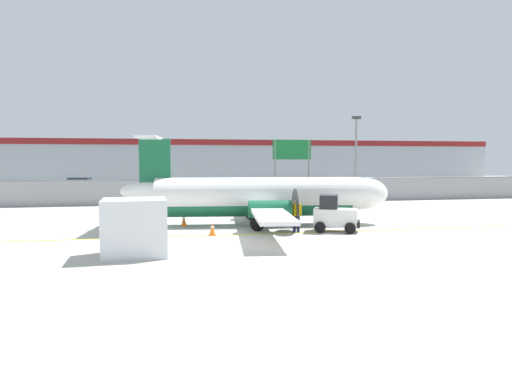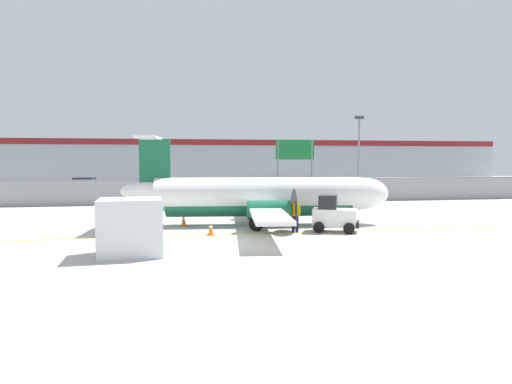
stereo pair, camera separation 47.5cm
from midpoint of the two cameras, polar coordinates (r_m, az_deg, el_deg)
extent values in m
plane|color=#BCB7AD|center=(20.75, -1.13, -6.21)|extent=(140.00, 140.00, 0.00)
cube|color=yellow|center=(22.69, -1.99, -5.31)|extent=(84.00, 0.20, 0.01)
cube|color=gray|center=(38.37, -5.68, 0.04)|extent=(98.00, 0.04, 2.00)
cylinder|color=slate|center=(38.31, -5.69, 1.60)|extent=(98.00, 0.10, 0.10)
cube|color=#38383A|center=(49.87, -6.87, -0.12)|extent=(98.00, 17.00, 0.12)
cube|color=#A8B2BC|center=(68.21, -7.99, 3.69)|extent=(91.00, 8.00, 6.50)
cube|color=maroon|center=(64.26, -7.83, 6.21)|extent=(91.00, 0.20, 0.80)
cylinder|color=white|center=(25.74, -0.11, -0.27)|extent=(11.71, 3.12, 1.90)
ellipsoid|color=white|center=(26.93, 12.91, -0.18)|extent=(2.85, 2.08, 1.80)
ellipsoid|color=white|center=(25.95, -13.63, 0.09)|extent=(3.36, 1.38, 1.05)
cylinder|color=#145938|center=(25.78, -0.11, -1.43)|extent=(10.49, 2.57, 1.48)
cube|color=white|center=(25.80, 0.11, -1.53)|extent=(3.29, 16.08, 0.18)
cylinder|color=#145938|center=(28.39, 0.07, -1.01)|extent=(2.28, 1.13, 0.90)
cone|color=black|center=(28.51, 2.37, -0.99)|extent=(0.49, 0.49, 0.44)
cylinder|color=#262626|center=(28.53, 2.67, -0.99)|extent=(0.26, 2.09, 2.10)
cylinder|color=#145938|center=(23.24, 1.15, -2.15)|extent=(2.28, 1.13, 0.90)
cone|color=black|center=(23.39, 3.96, -2.12)|extent=(0.49, 0.49, 0.44)
cylinder|color=#262626|center=(23.41, 4.32, -2.12)|extent=(0.26, 2.09, 2.10)
cube|color=#145938|center=(25.85, -13.03, 3.08)|extent=(1.71, 0.36, 3.10)
cube|color=white|center=(25.89, -13.41, 6.51)|extent=(1.60, 4.89, 0.14)
cylinder|color=#59595B|center=(26.48, 8.74, -2.29)|extent=(0.15, 0.15, 0.97)
cylinder|color=black|center=(26.53, 8.73, -3.33)|extent=(0.62, 0.28, 0.60)
cylinder|color=#59595B|center=(28.00, -1.09, -1.81)|extent=(0.15, 0.15, 0.90)
cylinder|color=black|center=(28.05, -1.09, -2.72)|extent=(0.78, 0.30, 0.76)
cylinder|color=#59595B|center=(23.61, -0.40, -2.91)|extent=(0.15, 0.15, 0.90)
cylinder|color=black|center=(23.67, -0.40, -3.99)|extent=(0.78, 0.30, 0.76)
cube|color=silver|center=(23.80, 9.36, -3.15)|extent=(2.46, 1.89, 0.90)
cube|color=black|center=(23.74, 8.54, -1.22)|extent=(1.22, 1.28, 0.70)
cube|color=black|center=(23.80, 12.12, -3.92)|extent=(0.59, 1.07, 0.30)
cylinder|color=black|center=(24.42, 11.19, -4.05)|extent=(0.59, 0.39, 0.56)
cylinder|color=black|center=(23.24, 11.11, -4.47)|extent=(0.59, 0.39, 0.56)
cylinder|color=black|center=(24.51, 7.67, -3.99)|extent=(0.59, 0.39, 0.56)
cylinder|color=black|center=(23.32, 7.42, -4.40)|extent=(0.59, 0.39, 0.56)
cylinder|color=#191E4C|center=(23.31, 4.72, -4.02)|extent=(0.22, 0.22, 0.85)
cylinder|color=#191E4C|center=(23.36, 4.24, -4.00)|extent=(0.22, 0.22, 0.85)
cylinder|color=yellow|center=(23.24, 4.49, -2.24)|extent=(0.46, 0.46, 0.60)
cylinder|color=yellow|center=(23.19, 5.02, -2.18)|extent=(0.14, 0.14, 0.55)
cylinder|color=yellow|center=(23.29, 3.96, -2.15)|extent=(0.14, 0.14, 0.55)
sphere|color=tan|center=(23.20, 4.50, -1.16)|extent=(0.22, 0.22, 0.22)
cube|color=silver|center=(18.25, -15.67, -4.29)|extent=(2.50, 2.13, 2.20)
cube|color=#333338|center=(18.25, -15.67, -4.29)|extent=(2.44, 0.21, 2.20)
cube|color=orange|center=(22.50, -6.07, -5.37)|extent=(0.36, 0.36, 0.04)
cone|color=orange|center=(22.45, -6.07, -4.56)|extent=(0.28, 0.28, 0.60)
cylinder|color=white|center=(22.44, -6.07, -4.36)|extent=(0.17, 0.17, 0.08)
cube|color=orange|center=(25.79, -9.52, -4.19)|extent=(0.36, 0.36, 0.04)
cone|color=orange|center=(25.74, -9.53, -3.48)|extent=(0.28, 0.28, 0.60)
cylinder|color=white|center=(25.73, -9.53, -3.30)|extent=(0.17, 0.17, 0.08)
cube|color=black|center=(54.11, -21.58, 0.68)|extent=(4.37, 2.17, 0.80)
cube|color=#262D38|center=(54.03, -21.45, 1.40)|extent=(2.36, 1.80, 0.56)
cylinder|color=black|center=(53.71, -23.28, 0.26)|extent=(0.62, 0.27, 0.60)
cylinder|color=black|center=(55.41, -22.68, 0.39)|extent=(0.62, 0.27, 0.60)
cylinder|color=black|center=(52.87, -20.41, 0.28)|extent=(0.62, 0.27, 0.60)
cylinder|color=black|center=(54.59, -19.89, 0.41)|extent=(0.62, 0.27, 0.60)
cube|color=#B28C19|center=(43.63, -16.61, 0.03)|extent=(4.28, 1.90, 0.80)
cube|color=#262D38|center=(43.57, -16.43, 0.93)|extent=(2.27, 1.67, 0.56)
cylinder|color=black|center=(43.00, -18.62, -0.50)|extent=(0.61, 0.23, 0.60)
cylinder|color=black|center=(44.77, -18.20, -0.31)|extent=(0.61, 0.23, 0.60)
cylinder|color=black|center=(42.58, -14.91, -0.46)|extent=(0.61, 0.23, 0.60)
cylinder|color=black|center=(44.36, -14.64, -0.28)|extent=(0.61, 0.23, 0.60)
cube|color=#B28C19|center=(46.67, -10.86, 0.39)|extent=(4.23, 1.79, 0.80)
cube|color=#262D38|center=(46.62, -10.68, 1.22)|extent=(2.23, 1.60, 0.56)
cylinder|color=black|center=(45.84, -12.62, -0.11)|extent=(0.60, 0.21, 0.60)
cylinder|color=black|center=(47.63, -12.51, 0.05)|extent=(0.60, 0.21, 0.60)
cylinder|color=black|center=(45.78, -9.12, -0.06)|extent=(0.60, 0.21, 0.60)
cylinder|color=black|center=(47.58, -9.14, 0.09)|extent=(0.60, 0.21, 0.60)
cube|color=#19662D|center=(45.39, -1.76, 0.36)|extent=(4.35, 2.11, 0.80)
cube|color=#262D38|center=(45.31, -1.95, 1.21)|extent=(2.35, 1.77, 0.56)
cylinder|color=black|center=(46.65, -0.38, 0.07)|extent=(0.62, 0.26, 0.60)
cylinder|color=black|center=(44.93, 0.26, -0.09)|extent=(0.62, 0.26, 0.60)
cylinder|color=black|center=(45.95, -3.74, -0.01)|extent=(0.62, 0.26, 0.60)
cylinder|color=black|center=(44.20, -3.22, -0.17)|extent=(0.62, 0.26, 0.60)
cube|color=black|center=(45.79, 5.39, 0.37)|extent=(4.35, 2.13, 0.80)
cube|color=#262D38|center=(45.73, 5.21, 1.22)|extent=(2.35, 1.78, 0.56)
cylinder|color=black|center=(46.96, 6.87, 0.06)|extent=(0.62, 0.26, 0.60)
cylinder|color=black|center=(45.21, 7.34, -0.10)|extent=(0.62, 0.26, 0.60)
cylinder|color=black|center=(46.47, 3.49, 0.04)|extent=(0.62, 0.26, 0.60)
cylinder|color=black|center=(44.70, 3.83, -0.12)|extent=(0.62, 0.26, 0.60)
cube|color=navy|center=(51.32, 9.45, 0.74)|extent=(4.39, 2.24, 0.80)
cube|color=#262D38|center=(51.25, 9.29, 1.50)|extent=(2.39, 1.84, 0.56)
cylinder|color=black|center=(52.53, 10.72, 0.45)|extent=(0.62, 0.28, 0.60)
cylinder|color=black|center=(50.79, 11.21, 0.32)|extent=(0.62, 0.28, 0.60)
cylinder|color=black|center=(51.93, 7.72, 0.44)|extent=(0.62, 0.28, 0.60)
cylinder|color=black|center=(50.17, 8.11, 0.31)|extent=(0.62, 0.28, 0.60)
cylinder|color=slate|center=(38.81, 12.02, 3.71)|extent=(0.16, 0.16, 7.00)
cube|color=#333333|center=(38.96, 12.11, 9.08)|extent=(0.70, 0.30, 0.24)
cylinder|color=slate|center=(41.62, 2.05, 2.78)|extent=(0.14, 0.14, 5.50)
cylinder|color=slate|center=(42.45, 6.27, 2.79)|extent=(0.14, 0.14, 5.50)
cube|color=#14662D|center=(42.00, 4.20, 5.31)|extent=(3.60, 0.10, 1.80)
camera|label=1|loc=(0.24, -90.51, -0.04)|focal=32.00mm
camera|label=2|loc=(0.24, 89.49, 0.04)|focal=32.00mm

